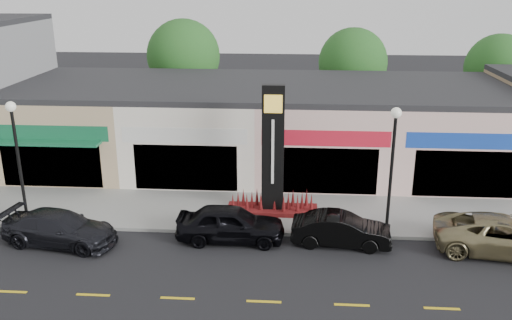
% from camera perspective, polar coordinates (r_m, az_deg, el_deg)
% --- Properties ---
extents(ground, '(120.00, 120.00, 0.00)m').
position_cam_1_polar(ground, '(22.09, -6.65, -10.02)').
color(ground, black).
rests_on(ground, ground).
extents(sidewalk, '(52.00, 4.30, 0.15)m').
position_cam_1_polar(sidewalk, '(25.90, -4.94, -5.27)').
color(sidewalk, gray).
rests_on(sidewalk, ground).
extents(curb, '(52.00, 0.20, 0.15)m').
position_cam_1_polar(curb, '(23.89, -5.75, -7.45)').
color(curb, gray).
rests_on(curb, ground).
extents(shop_beige, '(7.00, 10.85, 4.80)m').
position_cam_1_polar(shop_beige, '(33.87, -17.59, 3.88)').
color(shop_beige, tan).
rests_on(shop_beige, ground).
extents(shop_cream, '(7.00, 10.01, 4.80)m').
position_cam_1_polar(shop_cream, '(32.01, -5.80, 3.83)').
color(shop_cream, silver).
rests_on(shop_cream, ground).
extents(shop_pink_w, '(7.00, 10.01, 4.80)m').
position_cam_1_polar(shop_pink_w, '(31.60, 6.84, 3.60)').
color(shop_pink_w, '#C8A598').
rests_on(shop_pink_w, ground).
extents(shop_pink_e, '(7.00, 10.01, 4.80)m').
position_cam_1_polar(shop_pink_e, '(32.73, 19.18, 3.21)').
color(shop_pink_e, '#C8A598').
rests_on(shop_pink_e, ground).
extents(tree_rear_west, '(5.20, 5.20, 7.83)m').
position_cam_1_polar(tree_rear_west, '(39.66, -7.63, 10.81)').
color(tree_rear_west, '#382619').
rests_on(tree_rear_west, ground).
extents(tree_rear_mid, '(4.80, 4.80, 7.29)m').
position_cam_1_polar(tree_rear_mid, '(39.15, 10.16, 10.09)').
color(tree_rear_mid, '#382619').
rests_on(tree_rear_mid, ground).
extents(tree_rear_east, '(4.60, 4.60, 6.94)m').
position_cam_1_polar(tree_rear_east, '(41.46, 24.17, 8.87)').
color(tree_rear_east, '#382619').
rests_on(tree_rear_east, ground).
extents(lamp_west_near, '(0.44, 0.44, 5.47)m').
position_cam_1_polar(lamp_west_near, '(25.55, -23.84, 0.96)').
color(lamp_west_near, black).
rests_on(lamp_west_near, sidewalk).
extents(lamp_east_near, '(0.44, 0.44, 5.47)m').
position_cam_1_polar(lamp_east_near, '(23.03, 14.16, 0.18)').
color(lamp_east_near, black).
rests_on(lamp_east_near, sidewalk).
extents(pylon_sign, '(4.20, 1.30, 6.00)m').
position_cam_1_polar(pylon_sign, '(24.66, 1.77, -0.95)').
color(pylon_sign, '#50100D').
rests_on(pylon_sign, sidewalk).
extents(car_dark_sedan, '(2.68, 5.05, 1.39)m').
position_cam_1_polar(car_dark_sedan, '(24.01, -19.95, -6.79)').
color(car_dark_sedan, black).
rests_on(car_dark_sedan, ground).
extents(car_black_sedan, '(1.82, 4.52, 1.54)m').
position_cam_1_polar(car_black_sedan, '(22.85, -2.69, -6.70)').
color(car_black_sedan, black).
rests_on(car_black_sedan, ground).
extents(car_black_conv, '(1.76, 4.18, 1.34)m').
position_cam_1_polar(car_black_conv, '(22.80, 8.94, -7.27)').
color(car_black_conv, black).
rests_on(car_black_conv, ground).
extents(car_gold_suv, '(3.30, 5.74, 1.51)m').
position_cam_1_polar(car_gold_suv, '(24.04, 24.64, -7.23)').
color(car_gold_suv, '#8C8059').
rests_on(car_gold_suv, ground).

